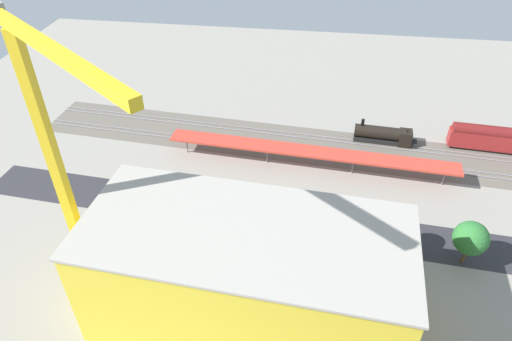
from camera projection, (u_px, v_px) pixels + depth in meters
ground_plane at (278, 199)px, 87.21m from camera, size 180.11×180.11×0.00m
rail_bed at (287, 143)px, 102.78m from camera, size 113.33×22.85×0.01m
street_asphalt at (274, 219)px, 82.78m from camera, size 112.92×17.41×0.01m
track_rails at (287, 142)px, 102.67m from camera, size 112.26×16.45×0.12m
platform_canopy_near at (310, 152)px, 92.86m from camera, size 58.84×8.63×4.28m
locomotive at (386, 135)px, 101.78m from camera, size 13.92×3.83×5.21m
passenger_coach at (498, 138)px, 98.38m from camera, size 19.89×4.27×5.93m
parked_car_0 at (387, 216)px, 82.45m from camera, size 4.42×2.06×1.70m
parked_car_1 at (336, 209)px, 83.78m from camera, size 4.91×2.34×1.71m
parked_car_2 at (290, 206)px, 84.55m from camera, size 4.83×2.30×1.74m
parked_car_3 at (248, 200)px, 85.76m from camera, size 4.33×2.21×1.84m
parked_car_4 at (207, 197)px, 86.56m from camera, size 4.60×2.00×1.82m
parked_car_5 at (158, 194)px, 87.12m from camera, size 4.50×2.06×1.85m
construction_building at (246, 275)px, 62.19m from camera, size 43.18×21.63×16.17m
construction_roof_slab at (245, 232)px, 57.20m from camera, size 43.82×22.28×0.40m
tower_crane at (59, 154)px, 55.76m from camera, size 24.91×20.02×41.46m
box_truck_0 at (259, 230)px, 78.02m from camera, size 9.87×3.55×3.65m
street_tree_0 at (354, 235)px, 74.24m from camera, size 4.03×4.03×5.93m
street_tree_1 at (275, 215)px, 75.94m from camera, size 5.99×5.99×8.24m
street_tree_2 at (265, 218)px, 75.05m from camera, size 4.46×4.46×7.73m
street_tree_3 at (471, 238)px, 71.52m from camera, size 5.51×5.51×8.14m
street_tree_4 at (351, 229)px, 74.01m from camera, size 4.44×4.44×7.07m
street_tree_5 at (402, 230)px, 73.98m from camera, size 4.44×4.44×6.96m
traffic_light at (277, 221)px, 76.36m from camera, size 0.50×0.36×6.21m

